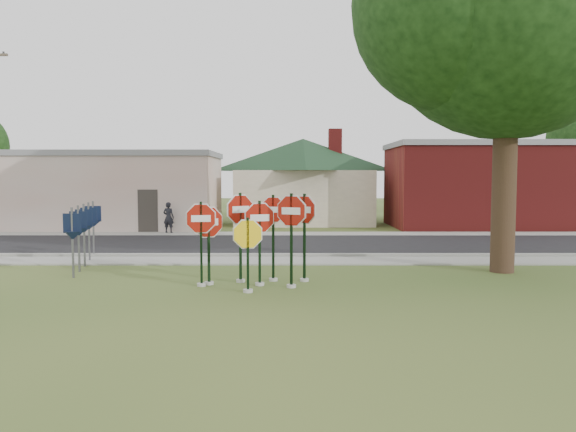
{
  "coord_description": "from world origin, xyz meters",
  "views": [
    {
      "loc": [
        1.08,
        -13.19,
        2.87
      ],
      "look_at": [
        1.07,
        2.0,
        1.79
      ],
      "focal_mm": 35.0,
      "sensor_mm": 36.0,
      "label": 1
    }
  ],
  "objects_px": {
    "stop_sign_yellow": "(248,247)",
    "stop_sign_left": "(201,232)",
    "pedestrian": "(169,217)",
    "oak_tree": "(509,0)",
    "stop_sign_center": "(260,231)"
  },
  "relations": [
    {
      "from": "stop_sign_yellow",
      "to": "stop_sign_left",
      "type": "relative_size",
      "value": 0.84
    },
    {
      "from": "oak_tree",
      "to": "pedestrian",
      "type": "xyz_separation_m",
      "value": [
        -12.37,
        11.07,
        -7.16
      ]
    },
    {
      "from": "stop_sign_left",
      "to": "oak_tree",
      "type": "height_order",
      "value": "oak_tree"
    },
    {
      "from": "stop_sign_center",
      "to": "oak_tree",
      "type": "relative_size",
      "value": 0.19
    },
    {
      "from": "stop_sign_yellow",
      "to": "pedestrian",
      "type": "relative_size",
      "value": 1.28
    },
    {
      "from": "stop_sign_yellow",
      "to": "oak_tree",
      "type": "height_order",
      "value": "oak_tree"
    },
    {
      "from": "pedestrian",
      "to": "stop_sign_left",
      "type": "bearing_deg",
      "value": 118.1
    },
    {
      "from": "stop_sign_yellow",
      "to": "stop_sign_left",
      "type": "distance_m",
      "value": 1.52
    },
    {
      "from": "pedestrian",
      "to": "oak_tree",
      "type": "bearing_deg",
      "value": 150.77
    },
    {
      "from": "stop_sign_yellow",
      "to": "pedestrian",
      "type": "xyz_separation_m",
      "value": [
        -4.95,
        14.05,
        -0.31
      ]
    },
    {
      "from": "stop_sign_yellow",
      "to": "oak_tree",
      "type": "relative_size",
      "value": 0.16
    },
    {
      "from": "stop_sign_yellow",
      "to": "oak_tree",
      "type": "bearing_deg",
      "value": 21.89
    },
    {
      "from": "stop_sign_yellow",
      "to": "pedestrian",
      "type": "bearing_deg",
      "value": 109.41
    },
    {
      "from": "stop_sign_left",
      "to": "pedestrian",
      "type": "relative_size",
      "value": 1.52
    },
    {
      "from": "stop_sign_left",
      "to": "pedestrian",
      "type": "xyz_separation_m",
      "value": [
        -3.68,
        13.26,
        -0.59
      ]
    }
  ]
}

